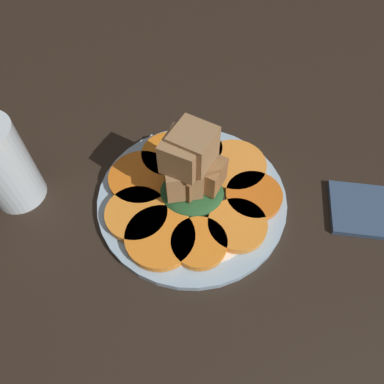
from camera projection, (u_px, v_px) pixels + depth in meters
The scene contains 15 objects.
table_slab at pixel (192, 205), 51.96cm from camera, with size 120.00×120.00×2.00cm, color black.
plate at pixel (192, 199), 50.70cm from camera, with size 25.44×25.44×1.05cm.
carrot_slice_0 at pixel (136, 214), 48.03cm from camera, with size 8.07×8.07×1.08cm, color orange.
carrot_slice_1 at pixel (160, 237), 46.15cm from camera, with size 8.77×8.77×1.08cm, color orange.
carrot_slice_2 at pixel (199, 243), 45.71cm from camera, with size 6.96×6.96×1.08cm, color orange.
carrot_slice_3 at pixel (237, 225), 47.11cm from camera, with size 7.53×7.53×1.08cm, color orange.
carrot_slice_4 at pixel (254, 196), 49.63cm from camera, with size 7.53×7.53×1.08cm, color orange.
carrot_slice_5 at pixel (234, 166), 52.49cm from camera, with size 8.89×8.89×1.08cm, color orange.
carrot_slice_6 at pixel (198, 149), 54.20cm from camera, with size 6.70×6.70×1.08cm, color #F99438.
carrot_slice_7 at pixel (170, 155), 53.57cm from camera, with size 8.19×8.19×1.08cm, color orange.
carrot_slice_8 at pixel (141, 178), 51.27cm from camera, with size 8.90×8.90×1.08cm, color orange.
center_pile at pixel (192, 171), 46.41cm from camera, with size 8.56×7.99×11.30cm.
fork at pixel (203, 160), 53.52cm from camera, with size 16.64×7.68×0.40cm.
water_glass at pixel (3, 165), 46.63cm from camera, with size 6.90×6.90×12.56cm.
napkin at pixel (382, 212), 49.65cm from camera, with size 13.55×8.13×0.80cm.
Camera 1 is at (-3.70, 27.59, 44.91)cm, focal length 35.00 mm.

